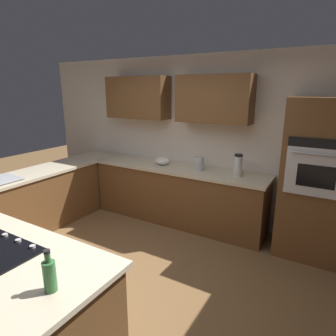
{
  "coord_description": "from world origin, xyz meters",
  "views": [
    {
      "loc": [
        -2.0,
        2.13,
        2.09
      ],
      "look_at": [
        -0.0,
        -1.25,
        1.02
      ],
      "focal_mm": 30.99,
      "sensor_mm": 36.0,
      "label": 1
    }
  ],
  "objects": [
    {
      "name": "lower_cabinets_side",
      "position": [
        1.82,
        -0.55,
        0.43
      ],
      "size": [
        0.6,
        2.9,
        0.86
      ],
      "primitive_type": "cube",
      "color": "brown",
      "rests_on": "ground"
    },
    {
      "name": "countertop_back",
      "position": [
        0.1,
        -1.72,
        0.88
      ],
      "size": [
        2.84,
        0.64,
        0.04
      ],
      "primitive_type": "cube",
      "color": "beige",
      "rests_on": "lower_cabinets_back"
    },
    {
      "name": "blender",
      "position": [
        -0.85,
        -1.75,
        1.03
      ],
      "size": [
        0.15,
        0.15,
        0.31
      ],
      "color": "beige",
      "rests_on": "countertop_back"
    },
    {
      "name": "lower_cabinets_back",
      "position": [
        0.1,
        -1.72,
        0.43
      ],
      "size": [
        2.8,
        0.6,
        0.86
      ],
      "primitive_type": "cube",
      "color": "brown",
      "rests_on": "ground"
    },
    {
      "name": "wall_back",
      "position": [
        0.07,
        -2.05,
        1.46
      ],
      "size": [
        6.0,
        0.44,
        2.6
      ],
      "color": "silver",
      "rests_on": "ground"
    },
    {
      "name": "countertop_side",
      "position": [
        1.82,
        -0.55,
        0.88
      ],
      "size": [
        0.64,
        2.94,
        0.04
      ],
      "primitive_type": "cube",
      "color": "beige",
      "rests_on": "lower_cabinets_side"
    },
    {
      "name": "second_bottle",
      "position": [
        -0.62,
        1.19,
        1.01
      ],
      "size": [
        0.08,
        0.08,
        0.28
      ],
      "color": "#336B38",
      "rests_on": "island_top"
    },
    {
      "name": "mixing_bowl",
      "position": [
        0.4,
        -1.75,
        0.96
      ],
      "size": [
        0.23,
        0.23,
        0.13
      ],
      "primitive_type": "ellipsoid",
      "color": "white",
      "rests_on": "countertop_back"
    },
    {
      "name": "wall_oven",
      "position": [
        -1.85,
        -1.72,
        1.0
      ],
      "size": [
        0.8,
        0.66,
        2.0
      ],
      "color": "brown",
      "rests_on": "ground"
    },
    {
      "name": "ground_plane",
      "position": [
        0.0,
        0.0,
        0.0
      ],
      "size": [
        14.0,
        14.0,
        0.0
      ],
      "primitive_type": "plane",
      "color": "brown"
    },
    {
      "name": "kettle",
      "position": [
        -0.25,
        -1.75,
        1.0
      ],
      "size": [
        0.16,
        0.16,
        0.2
      ],
      "primitive_type": "cylinder",
      "color": "#B7BABF",
      "rests_on": "countertop_back"
    }
  ]
}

